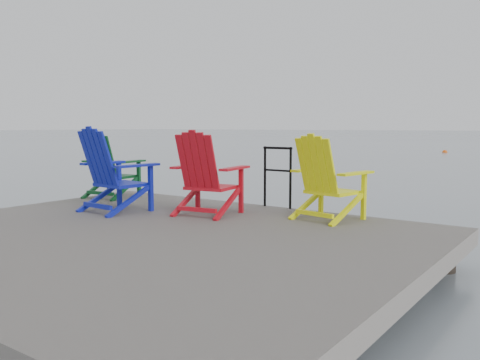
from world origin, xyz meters
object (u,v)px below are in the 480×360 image
Objects in this scene: chair_yellow at (326,178)px; buoy_b at (445,153)px; chair_red at (206,174)px; chair_blue at (112,170)px; handrail at (278,171)px; chair_green at (109,166)px.

buoy_b is (-5.42, 28.36, -1.04)m from chair_yellow.
chair_red is 1.60m from chair_yellow.
chair_blue is 1.35m from chair_red.
chair_yellow is at bearing -79.18° from buoy_b.
chair_green is (-2.83, -0.76, -0.00)m from handrail.
chair_yellow is (1.48, 0.62, -0.02)m from chair_red.
handrail is 0.84× the size of chair_green.
chair_red reaches higher than handrail.
chair_green is 1.47m from chair_blue.
chair_blue is at bearing -164.46° from chair_red.
chair_green is 0.92× the size of chair_blue.
chair_green is at bearing -86.87° from buoy_b.
chair_red reaches higher than buoy_b.
handrail is 1.20m from chair_red.
handrail is at bearing 164.58° from chair_yellow.
chair_blue is at bearing -146.23° from chair_yellow.
chair_green reaches higher than buoy_b.
chair_yellow is 28.90m from buoy_b.
chair_green is 2.40m from chair_red.
handrail is 2.93m from chair_green.
chair_blue is 29.70m from buoy_b.
chair_green is at bearing 145.92° from chair_blue.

